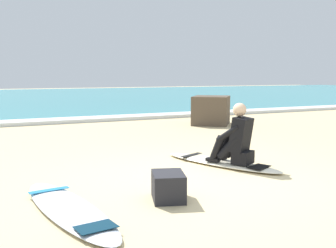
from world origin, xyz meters
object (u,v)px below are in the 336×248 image
at_px(surfboard_spare_near, 68,208).
at_px(beach_bag, 168,186).
at_px(shoreline_rock, 211,110).
at_px(surfer_seated, 236,140).
at_px(surfboard_main, 221,162).

relative_size(surfboard_spare_near, beach_bag, 4.97).
bearing_deg(surfboard_spare_near, shoreline_rock, 46.95).
relative_size(surfer_seated, shoreline_rock, 0.87).
height_order(surfboard_spare_near, shoreline_rock, shoreline_rock).
bearing_deg(shoreline_rock, surfer_seated, -117.89).
bearing_deg(surfboard_main, surfboard_spare_near, -156.41).
bearing_deg(surfboard_spare_near, beach_bag, -5.22).
height_order(surfboard_spare_near, beach_bag, beach_bag).
bearing_deg(shoreline_rock, surfboard_main, -120.20).
xyz_separation_m(surfboard_main, beach_bag, (-1.58, -1.29, 0.12)).
height_order(surfer_seated, beach_bag, surfer_seated).
distance_m(surfboard_main, surfer_seated, 0.50).
height_order(surfer_seated, surfboard_spare_near, surfer_seated).
distance_m(surfboard_spare_near, shoreline_rock, 7.89).
bearing_deg(surfer_seated, surfboard_main, 108.15).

